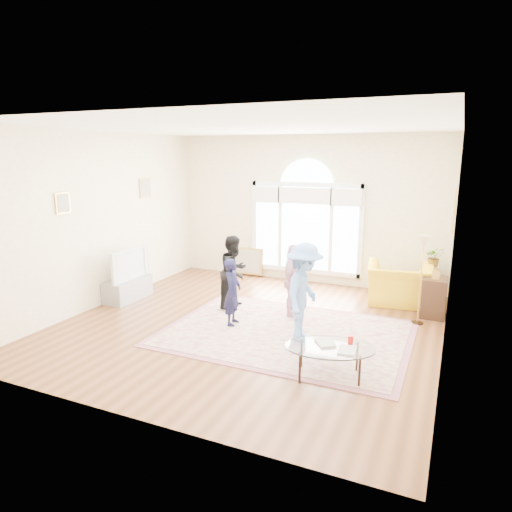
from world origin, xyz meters
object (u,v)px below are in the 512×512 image
at_px(television, 127,264).
at_px(armchair, 400,284).
at_px(coffee_table, 330,348).
at_px(area_rug, 286,333).
at_px(tv_console, 128,289).

relative_size(television, armchair, 0.89).
bearing_deg(coffee_table, television, 145.28).
height_order(television, coffee_table, television).
height_order(coffee_table, armchair, armchair).
xyz_separation_m(area_rug, television, (-3.44, 0.39, 0.71)).
relative_size(area_rug, tv_console, 3.60).
height_order(tv_console, armchair, armchair).
distance_m(area_rug, television, 3.54).
bearing_deg(armchair, tv_console, 13.19).
bearing_deg(coffee_table, area_rug, 115.70).
bearing_deg(tv_console, armchair, 21.24).
distance_m(area_rug, armchair, 2.73).
distance_m(television, armchair, 5.25).
xyz_separation_m(area_rug, coffee_table, (1.01, -1.14, 0.39)).
height_order(area_rug, tv_console, tv_console).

